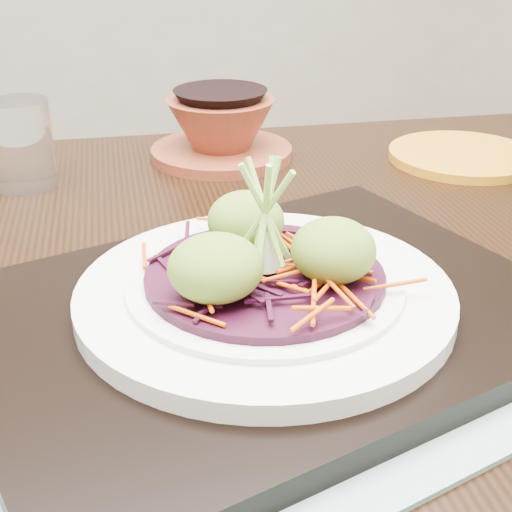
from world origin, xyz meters
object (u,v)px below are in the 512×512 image
object	(u,v)px
water_glass	(22,144)
yellow_plate	(463,156)
dining_table	(224,387)
white_plate	(265,293)
terracotta_bowl_set	(221,132)
serving_tray	(265,315)

from	to	relation	value
water_glass	yellow_plate	world-z (taller)	water_glass
dining_table	yellow_plate	distance (m)	0.44
white_plate	water_glass	distance (m)	0.40
terracotta_bowl_set	yellow_plate	bearing A→B (deg)	-20.19
dining_table	serving_tray	distance (m)	0.15
white_plate	water_glass	xyz separation A→B (m)	(-0.15, 0.37, 0.02)
dining_table	white_plate	bearing A→B (deg)	-76.69
yellow_plate	dining_table	bearing A→B (deg)	-150.27
yellow_plate	serving_tray	bearing A→B (deg)	-140.69
dining_table	yellow_plate	bearing A→B (deg)	36.37
serving_tray	white_plate	size ratio (longest dim) A/B	1.54
white_plate	terracotta_bowl_set	bearing A→B (deg)	78.72
water_glass	terracotta_bowl_set	size ratio (longest dim) A/B	0.41
serving_tray	white_plate	bearing A→B (deg)	0.00
dining_table	yellow_plate	world-z (taller)	yellow_plate
dining_table	serving_tray	size ratio (longest dim) A/B	3.36
water_glass	yellow_plate	bearing A→B (deg)	-8.45
white_plate	water_glass	world-z (taller)	water_glass
serving_tray	water_glass	distance (m)	0.40
water_glass	yellow_plate	size ratio (longest dim) A/B	0.53
serving_tray	water_glass	size ratio (longest dim) A/B	4.35
serving_tray	water_glass	world-z (taller)	water_glass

